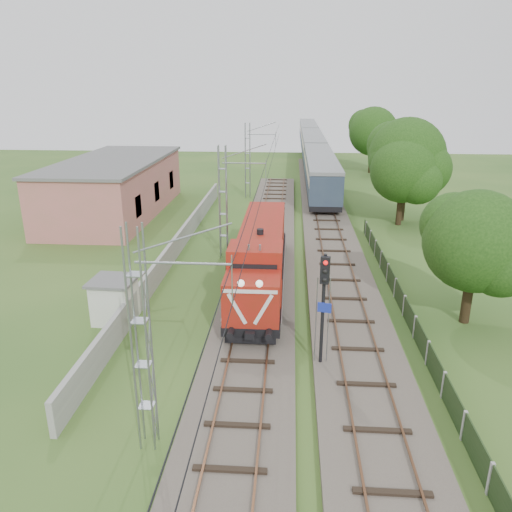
# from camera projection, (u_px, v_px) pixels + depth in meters

# --- Properties ---
(ground) EXTENTS (140.00, 140.00, 0.00)m
(ground) POSITION_uv_depth(u_px,v_px,m) (253.00, 337.00, 24.85)
(ground) COLOR #2D521E
(ground) RESTS_ON ground
(track_main) EXTENTS (4.20, 70.00, 0.45)m
(track_main) POSITION_uv_depth(u_px,v_px,m) (261.00, 281.00, 31.39)
(track_main) COLOR #6B6054
(track_main) RESTS_ON ground
(track_side) EXTENTS (4.20, 80.00, 0.45)m
(track_side) POSITION_uv_depth(u_px,v_px,m) (328.00, 226.00, 43.30)
(track_side) COLOR #6B6054
(track_side) RESTS_ON ground
(catenary) EXTENTS (3.31, 70.00, 8.00)m
(catenary) POSITION_uv_depth(u_px,v_px,m) (224.00, 202.00, 35.02)
(catenary) COLOR gray
(catenary) RESTS_ON ground
(boundary_wall) EXTENTS (0.25, 40.00, 1.50)m
(boundary_wall) POSITION_uv_depth(u_px,v_px,m) (176.00, 246.00, 36.34)
(boundary_wall) COLOR #9E9E99
(boundary_wall) RESTS_ON ground
(station_building) EXTENTS (8.40, 20.40, 5.22)m
(station_building) POSITION_uv_depth(u_px,v_px,m) (115.00, 186.00, 47.59)
(station_building) COLOR #BE6667
(station_building) RESTS_ON ground
(fence) EXTENTS (0.12, 32.00, 1.20)m
(fence) POSITION_uv_depth(u_px,v_px,m) (404.00, 306.00, 26.95)
(fence) COLOR black
(fence) RESTS_ON ground
(locomotive) EXTENTS (2.77, 15.84, 4.02)m
(locomotive) POSITION_uv_depth(u_px,v_px,m) (261.00, 256.00, 30.13)
(locomotive) COLOR black
(locomotive) RESTS_ON ground
(coach_rake) EXTENTS (3.19, 71.03, 3.68)m
(coach_rake) POSITION_uv_depth(u_px,v_px,m) (312.00, 145.00, 78.89)
(coach_rake) COLOR black
(coach_rake) RESTS_ON ground
(signal_post) EXTENTS (0.58, 0.46, 5.34)m
(signal_post) POSITION_uv_depth(u_px,v_px,m) (324.00, 293.00, 20.92)
(signal_post) COLOR black
(signal_post) RESTS_ON ground
(relay_hut) EXTENTS (2.40, 2.40, 2.35)m
(relay_hut) POSITION_uv_depth(u_px,v_px,m) (115.00, 300.00, 26.26)
(relay_hut) COLOR silver
(relay_hut) RESTS_ON ground
(tree_a) EXTENTS (5.47, 5.21, 7.08)m
(tree_a) POSITION_uv_depth(u_px,v_px,m) (477.00, 243.00, 24.99)
(tree_a) COLOR #352A15
(tree_a) RESTS_ON ground
(tree_b) EXTENTS (5.96, 5.68, 7.72)m
(tree_b) POSITION_uv_depth(u_px,v_px,m) (404.00, 171.00, 42.93)
(tree_b) COLOR #352A15
(tree_b) RESTS_ON ground
(tree_c) EXTENTS (7.12, 6.78, 9.23)m
(tree_c) POSITION_uv_depth(u_px,v_px,m) (407.00, 157.00, 44.18)
(tree_c) COLOR #352A15
(tree_c) RESTS_ON ground
(tree_d) EXTENTS (6.93, 6.60, 8.98)m
(tree_d) POSITION_uv_depth(u_px,v_px,m) (374.00, 132.00, 68.33)
(tree_d) COLOR #352A15
(tree_d) RESTS_ON ground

